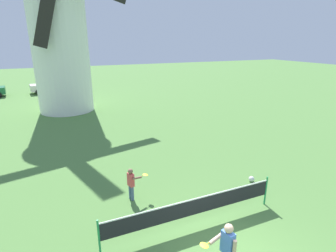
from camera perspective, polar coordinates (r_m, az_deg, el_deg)
name	(u,v)px	position (r m, az deg, el deg)	size (l,w,h in m)	color
windmill	(58,24)	(23.53, -22.48, 19.41)	(9.88, 5.01, 14.98)	white
tennis_net	(194,207)	(8.78, 5.49, -16.86)	(5.94, 0.06, 1.10)	#238E4C
player_near	(227,247)	(7.31, 12.43, -23.96)	(0.87, 0.50, 1.50)	#9E937F
player_far	(131,182)	(10.09, -7.81, -11.79)	(0.80, 0.41, 1.26)	slate
stray_ball	(251,179)	(11.95, 17.41, -10.75)	(0.23, 0.23, 0.23)	silver
parked_car_cream	(51,85)	(33.28, -23.71, 7.98)	(4.47, 2.31, 1.56)	silver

